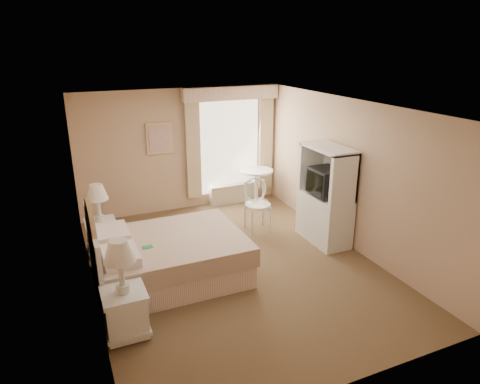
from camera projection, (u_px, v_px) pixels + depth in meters
name	position (u px, v px, depth m)	size (l,w,h in m)	color
room	(234.00, 191.00, 6.35)	(4.21, 5.51, 2.51)	brown
window	(231.00, 143.00, 9.01)	(2.05, 0.22, 2.51)	white
framed_art	(159.00, 138.00, 8.43)	(0.52, 0.04, 0.62)	#D8B885
bed	(163.00, 257.00, 6.29)	(2.16, 1.69, 1.50)	#D39989
nightstand_near	(124.00, 301.00, 5.04)	(0.51, 0.51, 1.24)	white
nightstand_far	(101.00, 228.00, 7.06)	(0.49, 0.49, 1.19)	white
round_table	(256.00, 181.00, 9.26)	(0.71, 0.71, 0.75)	silver
cafe_chair	(257.00, 200.00, 7.95)	(0.50, 0.50, 0.98)	silver
armoire	(325.00, 203.00, 7.41)	(0.52, 1.03, 1.72)	white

